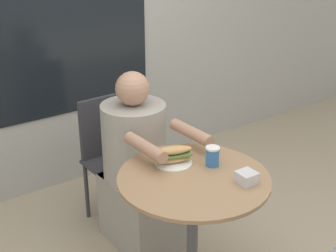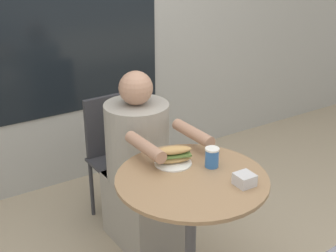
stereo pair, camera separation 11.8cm
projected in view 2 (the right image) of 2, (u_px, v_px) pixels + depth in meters
storefront_wall at (63, 4)px, 3.35m from camera, size 8.00×0.09×2.80m
cafe_table at (191, 210)px, 2.43m from camera, size 0.78×0.78×0.75m
diner_chair at (115, 147)px, 3.20m from camera, size 0.39×0.39×0.87m
seated_diner at (142, 173)px, 2.94m from camera, size 0.40×0.72×1.14m
sandwich_on_plate at (173, 156)px, 2.47m from camera, size 0.21×0.20×0.10m
drink_cup at (212, 157)px, 2.44m from camera, size 0.08×0.08×0.11m
napkin_box at (245, 180)px, 2.27m from camera, size 0.09×0.09×0.06m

